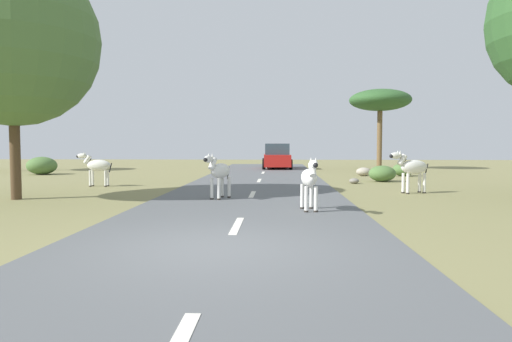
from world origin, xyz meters
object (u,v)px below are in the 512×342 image
(zebra_0, at_px, (219,172))
(tree_0, at_px, (380,101))
(tree_2, at_px, (12,40))
(rock_2, at_px, (364,172))
(zebra_2, at_px, (412,168))
(bush_3, at_px, (42,166))
(tree_3, at_px, (16,113))
(car_0, at_px, (277,157))
(bush_2, at_px, (382,174))
(rock_4, at_px, (354,181))
(zebra_3, at_px, (310,179))
(bush_1, at_px, (403,170))
(zebra_1, at_px, (97,166))

(zebra_0, distance_m, tree_0, 20.67)
(tree_2, bearing_deg, rock_2, 41.39)
(zebra_2, height_order, bush_3, zebra_2)
(tree_2, height_order, tree_3, tree_2)
(car_0, bearing_deg, tree_3, -172.66)
(car_0, relative_size, bush_2, 3.51)
(tree_3, height_order, bush_2, tree_3)
(zebra_2, relative_size, rock_4, 3.58)
(zebra_3, relative_size, rock_4, 3.37)
(bush_1, height_order, rock_4, bush_1)
(bush_2, bearing_deg, zebra_0, -131.52)
(zebra_1, xyz_separation_m, car_0, (7.41, 13.63, -0.00))
(zebra_1, relative_size, zebra_2, 0.98)
(tree_0, bearing_deg, zebra_0, -115.95)
(zebra_0, xyz_separation_m, tree_3, (-15.30, 15.46, 2.90))
(rock_2, distance_m, rock_4, 5.23)
(tree_3, distance_m, bush_2, 23.61)
(tree_2, relative_size, rock_2, 9.45)
(zebra_3, xyz_separation_m, car_0, (-0.84, 20.62, -0.02))
(rock_4, bearing_deg, tree_2, -151.21)
(zebra_1, height_order, tree_2, tree_2)
(zebra_3, relative_size, tree_0, 0.26)
(rock_2, bearing_deg, zebra_0, -119.83)
(bush_2, relative_size, rock_2, 1.55)
(zebra_1, relative_size, rock_2, 1.88)
(zebra_3, distance_m, tree_0, 22.00)
(tree_0, distance_m, bush_3, 22.04)
(zebra_1, height_order, rock_2, zebra_1)
(zebra_1, bearing_deg, rock_4, -78.78)
(car_0, bearing_deg, bush_3, -156.43)
(zebra_0, relative_size, zebra_3, 0.98)
(tree_0, distance_m, bush_1, 8.14)
(zebra_1, height_order, bush_2, zebra_1)
(zebra_3, xyz_separation_m, tree_0, (6.27, 20.73, 3.87))
(tree_0, xyz_separation_m, tree_2, (-15.32, -18.28, 0.22))
(tree_2, bearing_deg, car_0, 65.70)
(zebra_0, xyz_separation_m, bush_1, (8.70, 11.40, -0.54))
(rock_4, bearing_deg, tree_0, 72.76)
(zebra_1, distance_m, tree_2, 6.18)
(zebra_2, bearing_deg, car_0, -3.76)
(bush_1, bearing_deg, zebra_2, -103.32)
(bush_2, distance_m, rock_2, 3.87)
(tree_3, distance_m, rock_2, 22.50)
(bush_1, bearing_deg, bush_3, 178.92)
(tree_3, bearing_deg, tree_2, -60.23)
(tree_2, height_order, bush_3, tree_2)
(bush_3, bearing_deg, tree_0, 17.40)
(tree_3, height_order, bush_1, tree_3)
(zebra_1, xyz_separation_m, bush_2, (12.33, 3.04, -0.48))
(tree_0, relative_size, rock_2, 6.84)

